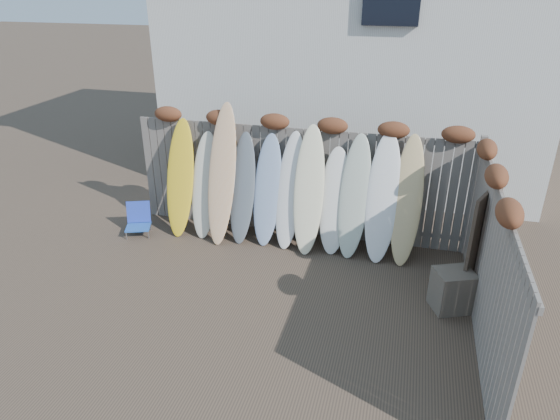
% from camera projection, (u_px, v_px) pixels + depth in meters
% --- Properties ---
extents(ground, '(80.00, 80.00, 0.00)m').
position_uv_depth(ground, '(259.00, 306.00, 7.28)').
color(ground, '#493A2D').
extents(back_fence, '(6.05, 0.28, 2.24)m').
position_uv_depth(back_fence, '(300.00, 173.00, 8.85)').
color(back_fence, slate).
rests_on(back_fence, ground).
extents(right_fence, '(0.28, 4.40, 2.24)m').
position_uv_depth(right_fence, '(489.00, 256.00, 6.32)').
color(right_fence, slate).
rests_on(right_fence, ground).
extents(house, '(8.50, 5.50, 6.33)m').
position_uv_depth(house, '(360.00, 31.00, 11.48)').
color(house, silver).
rests_on(house, ground).
extents(beach_chair, '(0.56, 0.58, 0.57)m').
position_uv_depth(beach_chair, '(138.00, 219.00, 9.25)').
color(beach_chair, '#2456B4').
rests_on(beach_chair, ground).
extents(wooden_crate, '(0.66, 0.61, 0.61)m').
position_uv_depth(wooden_crate, '(452.00, 290.00, 7.11)').
color(wooden_crate, '#6B5D50').
rests_on(wooden_crate, ground).
extents(lattice_panel, '(0.50, 1.05, 1.69)m').
position_uv_depth(lattice_panel, '(481.00, 242.00, 7.29)').
color(lattice_panel, '#4A3B2C').
rests_on(lattice_panel, ground).
extents(surfboard_0, '(0.52, 0.74, 2.08)m').
position_uv_depth(surfboard_0, '(180.00, 178.00, 9.03)').
color(surfboard_0, yellow).
rests_on(surfboard_0, ground).
extents(surfboard_1, '(0.50, 0.67, 1.88)m').
position_uv_depth(surfboard_1, '(205.00, 186.00, 8.98)').
color(surfboard_1, beige).
rests_on(surfboard_1, ground).
extents(surfboard_2, '(0.52, 0.86, 2.42)m').
position_uv_depth(surfboard_2, '(222.00, 175.00, 8.72)').
color(surfboard_2, '#FFC598').
rests_on(surfboard_2, ground).
extents(surfboard_3, '(0.45, 0.68, 1.92)m').
position_uv_depth(surfboard_3, '(242.00, 189.00, 8.80)').
color(surfboard_3, '#565F68').
rests_on(surfboard_3, ground).
extents(surfboard_4, '(0.50, 0.69, 1.92)m').
position_uv_depth(surfboard_4, '(267.00, 190.00, 8.73)').
color(surfboard_4, '#8AA1C8').
rests_on(surfboard_4, ground).
extents(surfboard_5, '(0.54, 0.75, 1.99)m').
position_uv_depth(surfboard_5, '(290.00, 191.00, 8.61)').
color(surfboard_5, white).
rests_on(surfboard_5, ground).
extents(surfboard_6, '(0.55, 0.78, 2.14)m').
position_uv_depth(surfboard_6, '(309.00, 191.00, 8.44)').
color(surfboard_6, '#F7F0C6').
rests_on(surfboard_6, ground).
extents(surfboard_7, '(0.55, 0.66, 1.79)m').
position_uv_depth(surfboard_7, '(335.00, 201.00, 8.47)').
color(surfboard_7, white).
rests_on(surfboard_7, ground).
extents(surfboard_8, '(0.55, 0.75, 2.03)m').
position_uv_depth(surfboard_8, '(354.00, 197.00, 8.33)').
color(surfboard_8, beige).
rests_on(surfboard_8, ground).
extents(surfboard_9, '(0.55, 0.75, 2.10)m').
position_uv_depth(surfboard_9, '(382.00, 198.00, 8.19)').
color(surfboard_9, white).
rests_on(surfboard_9, ground).
extents(surfboard_10, '(0.48, 0.75, 2.09)m').
position_uv_depth(surfboard_10, '(407.00, 201.00, 8.10)').
color(surfboard_10, '#D9B97C').
rests_on(surfboard_10, ground).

